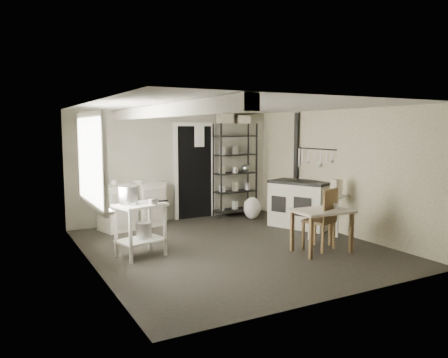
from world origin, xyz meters
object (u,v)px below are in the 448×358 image
flour_sack (252,208)px  base_cabinets (132,205)px  shelf_rack (235,173)px  stove (300,205)px  prep_table (141,231)px  work_table (322,228)px  stockpot (128,196)px  chair (319,220)px

flour_sack → base_cabinets: bearing=171.0°
shelf_rack → stove: (0.56, -1.64, -0.51)m
prep_table → base_cabinets: 2.05m
work_table → stove: bearing=62.4°
prep_table → stove: (3.42, 0.48, 0.04)m
shelf_rack → flour_sack: 0.89m
shelf_rack → flour_sack: size_ratio=4.40×
stove → flour_sack: (-0.42, 1.12, -0.20)m
stockpot → chair: 3.04m
stove → base_cabinets: bearing=128.9°
prep_table → base_cabinets: bearing=77.0°
stove → chair: 1.63m
stockpot → chair: (2.83, -0.99, -0.45)m
prep_table → stove: bearing=7.9°
shelf_rack → work_table: bearing=-98.4°
shelf_rack → chair: bearing=-97.4°
stockpot → stove: bearing=7.1°
stove → work_table: (-0.83, -1.59, -0.06)m
shelf_rack → chair: 3.13m
work_table → flour_sack: size_ratio=1.91×
stockpot → chair: bearing=-19.3°
prep_table → flour_sack: (3.00, 1.59, -0.16)m
stockpot → stove: size_ratio=0.26×
stove → chair: (-0.76, -1.44, 0.04)m
work_table → prep_table: bearing=156.7°
flour_sack → prep_table: bearing=-152.0°
stove → flour_sack: size_ratio=2.49×
base_cabinets → flour_sack: bearing=-24.1°
work_table → flour_sack: bearing=81.4°
base_cabinets → work_table: bearing=-70.7°
flour_sack → stockpot: bearing=-153.7°
prep_table → work_table: (2.59, -1.11, -0.02)m
shelf_rack → stove: shelf_rack is taller
flour_sack → work_table: bearing=-98.6°
chair → work_table: bearing=-134.0°
flour_sack → chair: bearing=-97.5°
prep_table → work_table: prep_table is taller
base_cabinets → flour_sack: size_ratio=2.85×
chair → flour_sack: (0.34, 2.56, -0.24)m
chair → base_cabinets: bearing=107.8°
base_cabinets → shelf_rack: size_ratio=0.65×
work_table → chair: 0.20m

